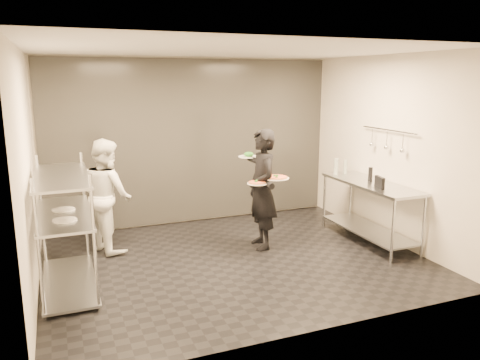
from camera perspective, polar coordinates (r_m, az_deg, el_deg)
name	(u,v)px	position (r m, az deg, el deg)	size (l,w,h in m)	color
room_shell	(208,148)	(7.23, -3.91, 3.91)	(5.00, 4.00, 2.80)	black
pass_rack	(65,225)	(5.88, -20.55, -5.13)	(0.60, 1.60, 1.50)	silver
prep_counter	(370,202)	(7.35, 15.55, -2.54)	(0.60, 1.80, 0.92)	silver
utensil_rail	(387,140)	(7.33, 17.51, 4.64)	(0.07, 1.20, 0.31)	silver
waiter	(262,189)	(6.78, 2.70, -1.16)	(0.64, 0.42, 1.75)	black
chef	(107,195)	(6.96, -15.88, -1.78)	(0.79, 0.62, 1.63)	white
pizza_plate_near	(257,183)	(6.51, 2.12, -0.34)	(0.28, 0.28, 0.05)	white
pizza_plate_far	(276,177)	(6.62, 4.47, 0.31)	(0.36, 0.36, 0.05)	white
salad_plate	(249,155)	(6.95, 1.07, 3.01)	(0.31, 0.31, 0.07)	white
pos_monitor	(380,182)	(6.93, 16.66, -0.28)	(0.05, 0.23, 0.17)	black
bottle_green	(336,167)	(7.72, 11.64, 1.62)	(0.08, 0.08, 0.27)	#909D90
bottle_clear	(345,167)	(7.86, 12.73, 1.58)	(0.07, 0.07, 0.22)	#909D90
bottle_dark	(370,174)	(7.34, 15.60, 0.66)	(0.06, 0.06, 0.22)	black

